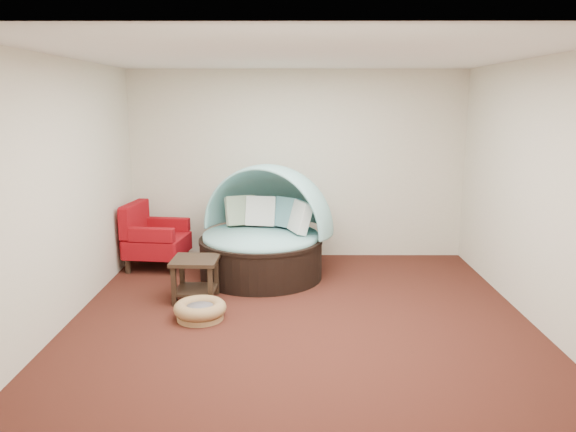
{
  "coord_description": "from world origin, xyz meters",
  "views": [
    {
      "loc": [
        -0.11,
        -5.89,
        2.35
      ],
      "look_at": [
        -0.13,
        0.6,
        1.01
      ],
      "focal_mm": 35.0,
      "sensor_mm": 36.0,
      "label": 1
    }
  ],
  "objects_px": {
    "canopy_daybed": "(264,225)",
    "pet_basket": "(200,310)",
    "side_table": "(196,273)",
    "red_armchair": "(153,238)"
  },
  "relations": [
    {
      "from": "red_armchair",
      "to": "side_table",
      "type": "relative_size",
      "value": 1.69
    },
    {
      "from": "red_armchair",
      "to": "canopy_daybed",
      "type": "bearing_deg",
      "value": -5.3
    },
    {
      "from": "canopy_daybed",
      "to": "pet_basket",
      "type": "xyz_separation_m",
      "value": [
        -0.64,
        -1.59,
        -0.6
      ]
    },
    {
      "from": "pet_basket",
      "to": "red_armchair",
      "type": "xyz_separation_m",
      "value": [
        -0.97,
        1.94,
        0.33
      ]
    },
    {
      "from": "canopy_daybed",
      "to": "pet_basket",
      "type": "distance_m",
      "value": 1.81
    },
    {
      "from": "red_armchair",
      "to": "side_table",
      "type": "height_order",
      "value": "red_armchair"
    },
    {
      "from": "pet_basket",
      "to": "red_armchair",
      "type": "distance_m",
      "value": 2.2
    },
    {
      "from": "pet_basket",
      "to": "side_table",
      "type": "height_order",
      "value": "side_table"
    },
    {
      "from": "canopy_daybed",
      "to": "side_table",
      "type": "xyz_separation_m",
      "value": [
        -0.78,
        -0.98,
        -0.37
      ]
    },
    {
      "from": "canopy_daybed",
      "to": "side_table",
      "type": "distance_m",
      "value": 1.31
    }
  ]
}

